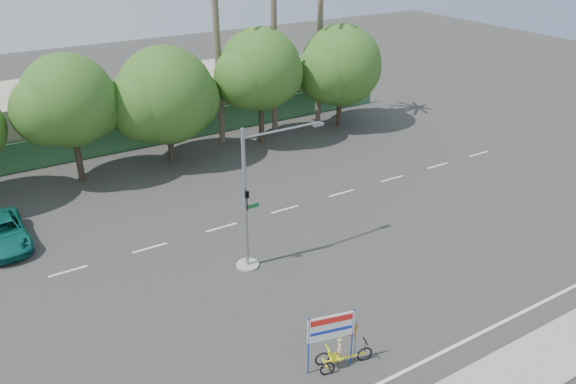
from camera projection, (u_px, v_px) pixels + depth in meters
ground at (339, 292)px, 25.09m from camera, size 120.00×120.00×0.00m
fence at (167, 130)px, 41.11m from camera, size 38.00×0.08×2.00m
building_left at (7, 123)px, 39.47m from camera, size 12.00×8.00×4.00m
building_right at (237, 89)px, 47.92m from camera, size 14.00×8.00×3.60m
tree_left at (68, 104)px, 33.36m from camera, size 6.66×5.60×8.07m
tree_center at (165, 98)px, 36.41m from camera, size 7.62×6.40×7.85m
tree_right at (260, 72)px, 39.32m from camera, size 6.90×5.80×8.36m
tree_far_right at (340, 68)px, 42.83m from camera, size 7.38×6.20×7.94m
palm_mid at (321, 1)px, 41.43m from camera, size 3.73×3.79×15.45m
palm_short at (216, 19)px, 37.71m from camera, size 3.73×3.79×14.45m
traffic_signal at (252, 211)px, 25.83m from camera, size 4.72×1.10×7.00m
trike_billboard at (337, 345)px, 20.52m from camera, size 2.57×0.95×2.59m
pickup_truck at (2, 233)px, 28.44m from camera, size 2.47×5.01×1.37m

